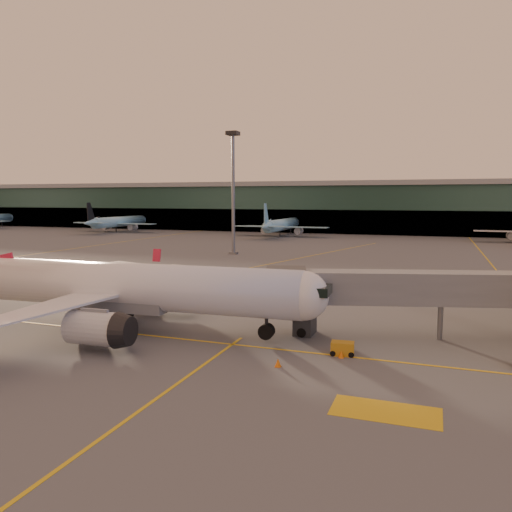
% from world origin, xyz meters
% --- Properties ---
extents(ground, '(600.00, 600.00, 0.00)m').
position_xyz_m(ground, '(0.00, 0.00, 0.00)').
color(ground, '#4C4F54').
rests_on(ground, ground).
extents(taxi_markings, '(100.12, 173.00, 0.01)m').
position_xyz_m(taxi_markings, '(-7.32, 44.49, 0.01)').
color(taxi_markings, gold).
rests_on(taxi_markings, ground).
extents(terminal, '(400.00, 20.00, 17.60)m').
position_xyz_m(terminal, '(0.00, 141.79, 8.76)').
color(terminal, '#19382D').
rests_on(terminal, ground).
extents(mast_west_near, '(2.40, 2.40, 25.60)m').
position_xyz_m(mast_west_near, '(-20.00, 66.00, 14.86)').
color(mast_west_near, slate).
rests_on(mast_west_near, ground).
extents(distant_aircraft_row, '(290.00, 34.00, 13.00)m').
position_xyz_m(distant_aircraft_row, '(-21.00, 118.00, 0.00)').
color(distant_aircraft_row, '#87C7E3').
rests_on(distant_aircraft_row, ground).
extents(main_airplane, '(39.50, 35.57, 11.92)m').
position_xyz_m(main_airplane, '(-6.74, 5.78, 3.87)').
color(main_airplane, white).
rests_on(main_airplane, ground).
extents(jet_bridge, '(30.02, 11.08, 5.89)m').
position_xyz_m(jet_bridge, '(22.33, 12.79, 4.12)').
color(jet_bridge, slate).
rests_on(jet_bridge, ground).
extents(catering_truck, '(6.35, 4.01, 4.57)m').
position_xyz_m(catering_truck, '(-11.88, 15.33, 2.60)').
color(catering_truck, '#B01920').
rests_on(catering_truck, ground).
extents(gpu_cart, '(1.84, 1.21, 1.03)m').
position_xyz_m(gpu_cart, '(13.94, 5.25, 0.50)').
color(gpu_cart, '#BC8117').
rests_on(gpu_cart, ground).
extents(cone_nose, '(0.43, 0.43, 0.54)m').
position_xyz_m(cone_nose, '(13.98, 4.57, 0.26)').
color(cone_nose, orange).
rests_on(cone_nose, ground).
extents(cone_wing_left, '(0.40, 0.40, 0.51)m').
position_xyz_m(cone_wing_left, '(-6.86, 24.26, 0.25)').
color(cone_wing_left, orange).
rests_on(cone_wing_left, ground).
extents(cone_fwd, '(0.47, 0.47, 0.60)m').
position_xyz_m(cone_fwd, '(10.12, 1.09, 0.29)').
color(cone_fwd, orange).
rests_on(cone_fwd, ground).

